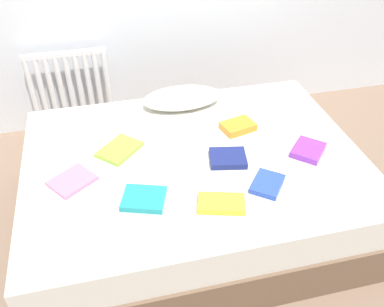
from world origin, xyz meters
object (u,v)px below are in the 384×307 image
at_px(radiator, 70,86).
at_px(textbook_white, 189,138).
at_px(textbook_yellow, 221,204).
at_px(textbook_pink, 72,181).
at_px(textbook_orange, 238,126).
at_px(textbook_teal, 144,199).
at_px(textbook_blue, 267,184).
at_px(pillow, 182,98).
at_px(textbook_navy, 228,158).
at_px(bed, 194,188).
at_px(textbook_purple, 308,150).
at_px(textbook_lime, 120,149).

relative_size(radiator, textbook_white, 3.34).
bearing_deg(textbook_yellow, radiator, 130.63).
distance_m(textbook_pink, textbook_orange, 1.07).
distance_m(textbook_teal, textbook_blue, 0.66).
relative_size(pillow, textbook_teal, 2.48).
bearing_deg(textbook_yellow, textbook_navy, 83.46).
height_order(bed, textbook_white, textbook_white).
distance_m(radiator, textbook_white, 1.27).
bearing_deg(textbook_purple, pillow, 84.20).
distance_m(radiator, textbook_lime, 1.09).
relative_size(textbook_teal, textbook_white, 1.16).
relative_size(textbook_white, textbook_navy, 0.90).
xyz_separation_m(textbook_pink, textbook_yellow, (0.73, -0.36, 0.01)).
bearing_deg(textbook_pink, textbook_blue, -50.96).
relative_size(textbook_blue, textbook_white, 1.04).
bearing_deg(textbook_white, textbook_blue, -106.61).
bearing_deg(textbook_teal, radiator, 122.62).
relative_size(radiator, textbook_blue, 3.20).
bearing_deg(bed, textbook_purple, -10.94).
bearing_deg(bed, textbook_navy, -26.39).
distance_m(textbook_blue, textbook_orange, 0.55).
xyz_separation_m(pillow, textbook_purple, (0.61, -0.70, -0.04)).
bearing_deg(textbook_purple, textbook_white, 109.59).
xyz_separation_m(textbook_teal, textbook_white, (0.34, 0.47, -0.00)).
height_order(textbook_pink, textbook_yellow, textbook_yellow).
height_order(bed, textbook_purple, textbook_purple).
relative_size(textbook_pink, textbook_lime, 0.89).
relative_size(pillow, textbook_lime, 2.16).
bearing_deg(textbook_teal, pillow, 84.55).
bearing_deg(textbook_yellow, pillow, 104.96).
distance_m(pillow, textbook_blue, 0.96).
height_order(bed, textbook_pink, textbook_pink).
xyz_separation_m(textbook_blue, textbook_white, (-0.31, 0.51, -0.00)).
relative_size(radiator, textbook_orange, 3.08).
xyz_separation_m(radiator, textbook_teal, (0.37, -1.51, 0.10)).
height_order(pillow, textbook_orange, pillow).
height_order(textbook_pink, textbook_white, textbook_white).
distance_m(textbook_white, textbook_navy, 0.30).
relative_size(radiator, pillow, 1.16).
height_order(textbook_pink, textbook_purple, textbook_purple).
xyz_separation_m(bed, radiator, (-0.71, 1.20, 0.17)).
relative_size(textbook_navy, textbook_yellow, 0.87).
bearing_deg(textbook_pink, textbook_lime, 2.77).
relative_size(radiator, textbook_purple, 3.10).
xyz_separation_m(radiator, pillow, (0.77, -0.63, 0.14)).
height_order(pillow, textbook_white, pillow).
relative_size(textbook_orange, textbook_yellow, 0.85).
bearing_deg(textbook_teal, textbook_purple, 28.82).
bearing_deg(textbook_teal, textbook_navy, 41.46).
relative_size(bed, textbook_pink, 9.01).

